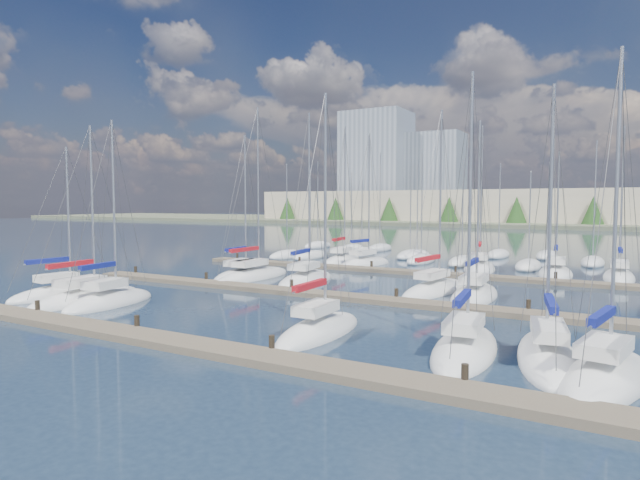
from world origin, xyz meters
The scene contains 23 objects.
ground centered at (0.00, 60.00, 0.00)m, with size 400.00×400.00×0.00m, color #243549.
dock_near centered at (0.00, 2.01, 0.15)m, with size 44.00×1.93×1.10m.
dock_mid centered at (0.00, 16.01, 0.15)m, with size 44.00×1.93×1.10m.
dock_far centered at (0.00, 30.01, 0.15)m, with size 44.00×1.93×1.10m.
sailboat_g centered at (16.17, 6.02, 0.18)m, with size 3.87×7.72×12.51m.
sailboat_d centered at (3.97, 6.96, 0.19)m, with size 2.58×7.49×12.32m.
sailboat_b centered at (-13.43, 7.08, 0.17)m, with size 3.55×8.94×12.04m.
sailboat_j centered at (-5.45, 21.31, 0.18)m, with size 4.27×8.89×14.25m.
sailboat_p centered at (4.86, 35.93, 0.18)m, with size 4.35×8.86×14.31m.
sailboat_h centered at (-11.33, 20.61, 0.18)m, with size 3.64×7.79×12.77m.
sailboat_r centered at (16.38, 35.40, 0.19)m, with size 2.60×8.20×13.38m.
sailboat_o centered at (-6.19, 34.20, 0.19)m, with size 4.05×7.83×14.03m.
sailboat_e centered at (10.90, 7.19, 0.18)m, with size 3.34×8.04×12.55m.
sailboat_k centered at (5.07, 21.51, 0.19)m, with size 3.54×9.21×13.60m.
sailboat_n centered at (-9.50, 35.57, 0.20)m, with size 3.54×8.70×15.16m.
sailboat_c centered at (-11.21, 7.11, 0.18)m, with size 3.77×7.53×12.21m.
sailboat_q centered at (11.54, 35.38, 0.17)m, with size 3.50×8.12×11.57m.
sailboat_l centered at (8.08, 20.66, 0.18)m, with size 3.15×8.38×12.54m.
sailboat_a centered at (-16.38, 7.44, 0.18)m, with size 2.88×7.56×10.85m.
sailboat_i centered at (-10.35, 20.87, 0.19)m, with size 2.66×9.31×15.04m.
sailboat_f centered at (14.06, 7.71, 0.18)m, with size 3.71×8.43×11.82m.
distant_boats centered at (-4.34, 43.76, 0.29)m, with size 36.93×20.75×13.30m.
shoreline centered at (-13.29, 149.77, 7.44)m, with size 400.00×60.00×38.00m.
Camera 1 is at (16.52, -15.07, 6.34)m, focal length 30.00 mm.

